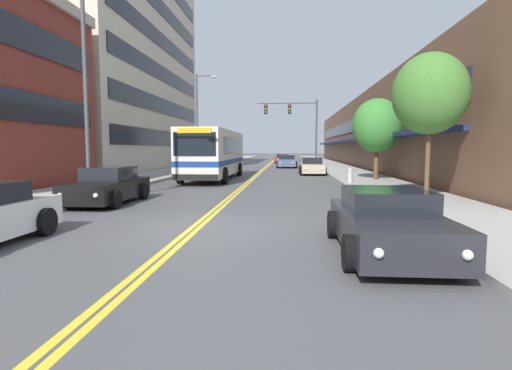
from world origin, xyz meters
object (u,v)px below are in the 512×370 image
Objects in this scene: city_bus at (215,152)px; car_slate_blue_moving_lead at (287,162)px; street_lamp_left_near at (93,76)px; street_lamp_left_far at (200,116)px; traffic_signal_mast at (296,120)px; fire_hydrant at (350,175)px; car_dark_grey_parked_left_mid at (224,162)px; car_red_moving_second at (283,159)px; car_charcoal_parked_right_foreground at (387,223)px; car_black_parked_left_far at (108,186)px; car_beige_parked_right_mid at (312,166)px; street_tree_right_mid at (377,126)px; street_tree_right_near at (430,94)px.

car_slate_blue_moving_lead is at bearing 73.29° from city_bus.
street_lamp_left_far is (-0.10, 18.81, 0.03)m from street_lamp_left_near.
city_bus is 1.40× the size of street_lamp_left_far.
fire_hydrant is (2.72, -17.09, -4.33)m from traffic_signal_mast.
car_dark_grey_parked_left_mid is 10.07m from street_lamp_left_far.
car_red_moving_second is at bearing 74.03° from street_lamp_left_far.
car_charcoal_parked_right_foreground is 0.53× the size of street_lamp_left_near.
city_bus is at bearing -69.59° from street_lamp_left_far.
car_charcoal_parked_right_foreground is 35.21m from car_slate_blue_moving_lead.
car_slate_blue_moving_lead reaches higher than car_dark_grey_parked_left_mid.
city_bus is 2.61× the size of car_black_parked_left_far.
city_bus is 2.48× the size of car_beige_parked_right_mid.
car_slate_blue_moving_lead is 5.30× the size of fire_hydrant.
street_lamp_left_near is at bearing -91.11° from car_dark_grey_parked_left_mid.
car_beige_parked_right_mid is 8.99m from traffic_signal_mast.
city_bus is 12.66m from street_lamp_left_near.
car_charcoal_parked_right_foreground is at bearing -86.79° from car_red_moving_second.
car_slate_blue_moving_lead is at bearing 107.21° from street_tree_right_mid.
street_lamp_left_near is at bearing -177.63° from street_tree_right_near.
car_charcoal_parked_right_foreground is 5.20× the size of fire_hydrant.
car_charcoal_parked_right_foreground is at bearing -36.58° from car_black_parked_left_far.
car_beige_parked_right_mid is 11.10m from car_slate_blue_moving_lead.
car_beige_parked_right_mid is at bearing -81.88° from traffic_signal_mast.
street_tree_right_near reaches higher than car_dark_grey_parked_left_mid.
city_bus reaches higher than car_beige_parked_right_mid.
car_slate_blue_moving_lead is 20.49m from fire_hydrant.
car_black_parked_left_far is 0.82× the size of street_tree_right_near.
street_lamp_left_far is (-9.48, 25.68, 4.25)m from car_charcoal_parked_right_foreground.
street_lamp_left_near is 18.81m from street_lamp_left_far.
car_slate_blue_moving_lead is 0.87× the size of street_tree_right_mid.
city_bus is at bearing 81.75° from car_black_parked_left_far.
car_slate_blue_moving_lead is at bearing -87.32° from car_red_moving_second.
street_lamp_left_near is at bearing -141.18° from street_tree_right_mid.
car_charcoal_parked_right_foreground is 0.91× the size of car_beige_parked_right_mid.
car_red_moving_second is at bearing 81.10° from street_lamp_left_near.
car_dark_grey_parked_left_mid is 0.99× the size of car_charcoal_parked_right_foreground.
car_dark_grey_parked_left_mid is 9.20m from traffic_signal_mast.
traffic_signal_mast is at bearing 107.28° from street_tree_right_mid.
car_slate_blue_moving_lead is 5.32m from traffic_signal_mast.
street_lamp_left_far is (-0.64, -9.10, 4.25)m from car_dark_grey_parked_left_mid.
car_red_moving_second is at bearing 98.16° from street_tree_right_near.
city_bus is 2.59× the size of car_red_moving_second.
fire_hydrant is at bearing -79.74° from car_slate_blue_moving_lead.
street_tree_right_near is at bearing -79.89° from traffic_signal_mast.
traffic_signal_mast reaches higher than car_black_parked_left_far.
traffic_signal_mast is (7.67, -2.70, 4.30)m from car_dark_grey_parked_left_mid.
traffic_signal_mast reaches higher than city_bus.
car_red_moving_second is (4.21, 30.23, -1.24)m from city_bus.
street_tree_right_mid is (12.23, 10.69, 2.83)m from car_black_parked_left_far.
street_lamp_left_near reaches higher than car_slate_blue_moving_lead.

